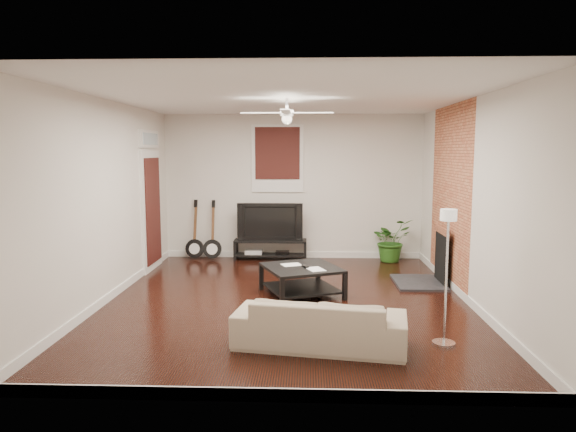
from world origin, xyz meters
The scene contains 14 objects.
room centered at (0.00, 0.00, 1.40)m, with size 5.01×6.01×2.81m.
brick_accent centered at (2.49, 1.00, 1.40)m, with size 0.02×2.20×2.80m, color #AB5437.
fireplace centered at (2.20, 1.00, 0.46)m, with size 0.80×1.10×0.92m, color black.
window_back centered at (-0.30, 2.97, 1.95)m, with size 1.00×0.06×1.30m, color black.
door_left centered at (-2.46, 1.90, 1.25)m, with size 0.08×1.00×2.50m, color white.
tv_stand centered at (-0.43, 2.78, 0.20)m, with size 1.40×0.37×0.39m, color black.
tv centered at (-0.43, 2.80, 0.75)m, with size 1.25×0.16×0.72m, color black.
coffee_table centered at (0.20, 0.31, 0.21)m, with size 1.00×1.00×0.42m, color black.
sofa centered at (0.42, -1.71, 0.27)m, with size 1.82×0.71×0.53m, color tan.
floor_lamp centered at (1.77, -1.61, 0.74)m, with size 0.25×0.25×1.49m, color white, non-canonical shape.
potted_plant centered at (1.87, 2.71, 0.41)m, with size 0.74×0.64×0.82m, color #285F1B.
guitar_left centered at (-1.90, 2.75, 0.59)m, with size 0.36×0.26×1.17m, color black, non-canonical shape.
guitar_right centered at (-1.55, 2.72, 0.59)m, with size 0.36×0.26×1.17m, color black, non-canonical shape.
ceiling_fan centered at (0.00, 0.00, 2.60)m, with size 1.24×1.24×0.32m, color white, non-canonical shape.
Camera 1 is at (0.28, -7.11, 2.08)m, focal length 32.43 mm.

